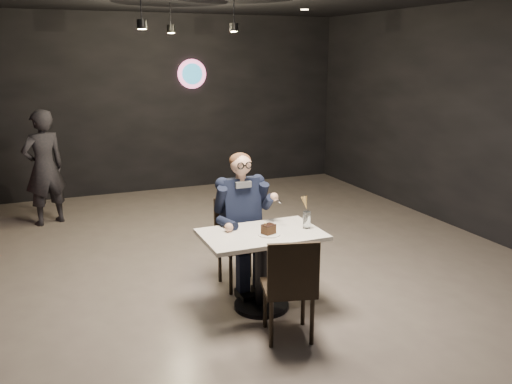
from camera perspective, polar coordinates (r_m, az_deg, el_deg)
name	(u,v)px	position (r m, az deg, el deg)	size (l,w,h in m)	color
floor	(242,290)	(5.64, -1.46, -10.23)	(9.00, 9.00, 0.00)	slate
wall_sign	(192,74)	(9.63, -6.77, 12.24)	(0.50, 0.06, 0.50)	pink
pendant_lights	(182,8)	(7.05, -7.79, 18.61)	(1.40, 1.20, 0.36)	black
main_table	(261,270)	(5.12, 0.58, -8.26)	(1.10, 0.70, 0.75)	white
chair_far	(241,243)	(5.57, -1.64, -5.43)	(0.42, 0.46, 0.92)	black
chair_near	(288,286)	(4.61, 3.41, -9.81)	(0.42, 0.46, 0.92)	black
seated_man	(240,219)	(5.49, -1.66, -2.88)	(0.60, 0.80, 1.44)	black
dessert_plate	(269,234)	(4.93, 1.38, -4.48)	(0.20, 0.20, 0.01)	white
cake_slice	(268,229)	(4.92, 1.32, -3.96)	(0.11, 0.09, 0.08)	black
mint_leaf	(270,225)	(4.91, 1.45, -3.49)	(0.06, 0.04, 0.01)	green
sundae_glass	(307,220)	(5.12, 5.36, -2.93)	(0.07, 0.07, 0.16)	silver
wafer_cone	(305,203)	(5.07, 5.21, -1.16)	(0.06, 0.06, 0.13)	tan
passerby	(44,168)	(8.07, -21.41, 2.40)	(0.59, 0.39, 1.62)	black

